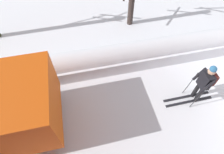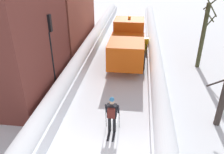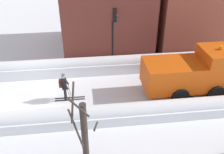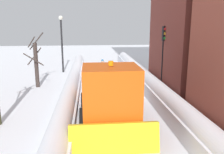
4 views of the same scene
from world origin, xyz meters
TOP-DOWN VIEW (x-y plane):
  - skier at (0.39, 2.11)m, footprint 0.62×1.80m

SIDE VIEW (x-z plane):
  - skier at x=0.39m, z-range 0.10..1.91m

